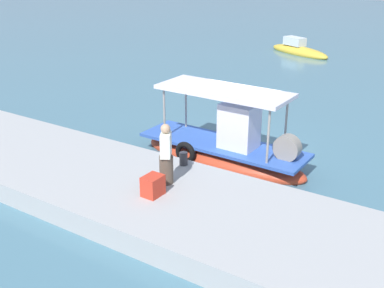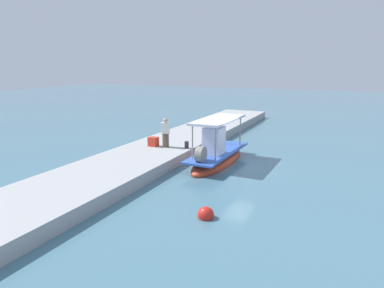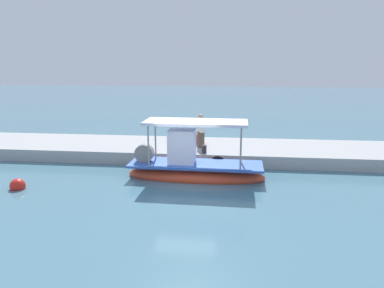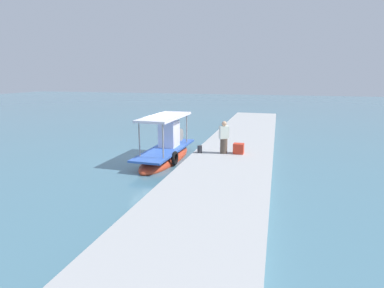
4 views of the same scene
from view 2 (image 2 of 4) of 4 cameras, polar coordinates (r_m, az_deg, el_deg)
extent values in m
plane|color=slate|center=(18.78, 5.95, -3.56)|extent=(120.00, 120.00, 0.00)
cube|color=#A7A8A8|center=(20.49, -5.72, -1.29)|extent=(36.00, 4.09, 0.60)
ellipsoid|color=#CB4225|center=(19.26, 4.19, -2.80)|extent=(5.88, 1.77, 0.90)
cube|color=#365FBB|center=(19.13, 4.22, -1.35)|extent=(5.65, 1.76, 0.10)
cube|color=white|center=(18.44, 3.57, 0.39)|extent=(1.12, 0.93, 1.53)
cylinder|color=gray|center=(17.02, 3.85, -0.22)|extent=(0.07, 0.07, 1.79)
cylinder|color=gray|center=(17.51, 0.08, 0.18)|extent=(0.07, 0.07, 1.79)
cylinder|color=gray|center=(20.45, 7.85, 1.92)|extent=(0.07, 0.07, 1.79)
cylinder|color=gray|center=(20.87, 4.60, 2.21)|extent=(0.07, 0.07, 1.79)
cube|color=silver|center=(18.77, 4.31, 3.97)|extent=(4.28, 1.74, 0.12)
torus|color=black|center=(20.28, 2.90, -1.09)|extent=(0.74, 0.20, 0.74)
cylinder|color=gray|center=(17.05, 1.44, -1.71)|extent=(0.81, 0.37, 0.80)
cylinder|color=brown|center=(20.30, -4.30, 0.60)|extent=(0.51, 0.51, 0.78)
cube|color=silver|center=(20.16, -4.34, 2.59)|extent=(0.46, 0.54, 0.65)
sphere|color=tan|center=(20.08, -4.36, 3.86)|extent=(0.26, 0.26, 0.26)
cylinder|color=#2D2D33|center=(20.02, -0.88, -0.12)|extent=(0.24, 0.24, 0.39)
cube|color=red|center=(20.60, -6.31, 0.39)|extent=(0.44, 0.54, 0.54)
sphere|color=red|center=(12.59, 2.24, -11.42)|extent=(0.59, 0.59, 0.59)
camera|label=1|loc=(21.71, -37.16, 13.25)|focal=44.13mm
camera|label=3|loc=(20.47, 48.46, 7.28)|focal=33.56mm
camera|label=4|loc=(34.98, 4.47, 11.69)|focal=28.79mm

